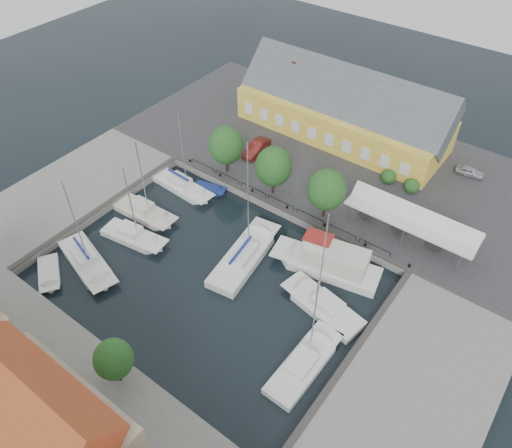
{
  "coord_description": "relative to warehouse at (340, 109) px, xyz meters",
  "views": [
    {
      "loc": [
        23.87,
        -25.86,
        38.92
      ],
      "look_at": [
        0.0,
        6.0,
        1.5
      ],
      "focal_mm": 35.0,
      "sensor_mm": 36.0,
      "label": 1
    }
  ],
  "objects": [
    {
      "name": "ground",
      "position": [
        2.6,
        -28.36,
        -4.43
      ],
      "size": [
        140.0,
        140.0,
        0.0
      ],
      "primitive_type": "plane",
      "color": "black",
      "rests_on": "ground"
    },
    {
      "name": "north_quay",
      "position": [
        2.6,
        -5.36,
        -3.93
      ],
      "size": [
        56.0,
        26.0,
        1.0
      ],
      "primitive_type": "cube",
      "color": "#2D2D30",
      "rests_on": "ground"
    },
    {
      "name": "west_quay",
      "position": [
        -19.4,
        -30.36,
        -3.93
      ],
      "size": [
        12.0,
        24.0,
        1.0
      ],
      "primitive_type": "cube",
      "color": "slate",
      "rests_on": "ground"
    },
    {
      "name": "east_quay",
      "position": [
        24.6,
        -30.36,
        -3.93
      ],
      "size": [
        12.0,
        24.0,
        1.0
      ],
      "primitive_type": "cube",
      "color": "slate",
      "rests_on": "ground"
    },
    {
      "name": "south_bank",
      "position": [
        2.6,
        -49.36,
        -3.93
      ],
      "size": [
        56.0,
        14.0,
        1.0
      ],
      "primitive_type": "cube",
      "color": "slate",
      "rests_on": "ground"
    },
    {
      "name": "quay_edge_fittings",
      "position": [
        2.62,
        -23.61,
        -3.37
      ],
      "size": [
        56.0,
        24.72,
        0.4
      ],
      "color": "#383533",
      "rests_on": "north_quay"
    },
    {
      "name": "warehouse",
      "position": [
        0.0,
        0.0,
        0.0
      ],
      "size": [
        28.56,
        14.0,
        9.55
      ],
      "color": "gold",
      "rests_on": "north_quay"
    },
    {
      "name": "tent_canopy",
      "position": [
        16.6,
        -13.86,
        -0.74
      ],
      "size": [
        14.0,
        4.0,
        2.83
      ],
      "color": "silver",
      "rests_on": "north_quay"
    },
    {
      "name": "quay_trees",
      "position": [
        0.6,
        -16.36,
        0.45
      ],
      "size": [
        18.2,
        4.2,
        6.3
      ],
      "color": "black",
      "rests_on": "north_quay"
    },
    {
      "name": "car_silver",
      "position": [
        18.11,
        0.96,
        -2.84
      ],
      "size": [
        3.59,
        1.79,
        1.18
      ],
      "primitive_type": "imported",
      "rotation": [
        0.0,
        0.0,
        1.69
      ],
      "color": "#AEB0B6",
      "rests_on": "north_quay"
    },
    {
      "name": "car_red",
      "position": [
        -5.82,
        -11.02,
        -2.64
      ],
      "size": [
        2.09,
        4.93,
        1.58
      ],
      "primitive_type": "imported",
      "rotation": [
        0.0,
        0.0,
        0.09
      ],
      "color": "#5E1615",
      "rests_on": "north_quay"
    },
    {
      "name": "center_sailboat",
      "position": [
        3.96,
        -26.34,
        -4.07
      ],
      "size": [
        4.8,
        11.28,
        14.74
      ],
      "color": "silver",
      "rests_on": "ground"
    },
    {
      "name": "trawler",
      "position": [
        11.9,
        -22.15,
        -3.41
      ],
      "size": [
        11.84,
        5.62,
        5.0
      ],
      "color": "silver",
      "rests_on": "ground"
    },
    {
      "name": "east_boat_a",
      "position": [
        14.08,
        -26.8,
        -4.17
      ],
      "size": [
        9.09,
        4.48,
        12.34
      ],
      "color": "silver",
      "rests_on": "ground"
    },
    {
      "name": "east_boat_c",
      "position": [
        15.89,
        -33.3,
        -4.17
      ],
      "size": [
        2.97,
        9.01,
        11.33
      ],
      "color": "silver",
      "rests_on": "ground"
    },
    {
      "name": "west_boat_a",
      "position": [
        -9.36,
        -21.48,
        -4.16
      ],
      "size": [
        8.77,
        2.93,
        11.42
      ],
      "color": "silver",
      "rests_on": "ground"
    },
    {
      "name": "west_boat_b",
      "position": [
        -9.64,
        -27.59,
        -4.17
      ],
      "size": [
        8.15,
        3.05,
        10.99
      ],
      "color": "beige",
      "rests_on": "ground"
    },
    {
      "name": "west_boat_c",
      "position": [
        -7.73,
        -31.13,
        -4.17
      ],
      "size": [
        8.05,
        3.61,
        10.62
      ],
      "color": "silver",
      "rests_on": "ground"
    },
    {
      "name": "west_boat_d",
      "position": [
        -8.85,
        -36.6,
        -4.16
      ],
      "size": [
        9.66,
        5.2,
        12.38
      ],
      "color": "silver",
      "rests_on": "ground"
    },
    {
      "name": "launch_sw",
      "position": [
        -10.77,
        -39.93,
        -4.34
      ],
      "size": [
        5.46,
        4.55,
        0.98
      ],
      "color": "silver",
      "rests_on": "ground"
    },
    {
      "name": "launch_nw",
      "position": [
        -6.58,
        -19.72,
        -4.34
      ],
      "size": [
        4.34,
        2.6,
        0.88
      ],
      "color": "navy",
      "rests_on": "ground"
    },
    {
      "name": "townhouses",
      "position": [
        4.52,
        -51.6,
        1.4
      ],
      "size": [
        36.3,
        8.5,
        12.0
      ],
      "color": "#C0AC94",
      "rests_on": "south_bank"
    }
  ]
}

